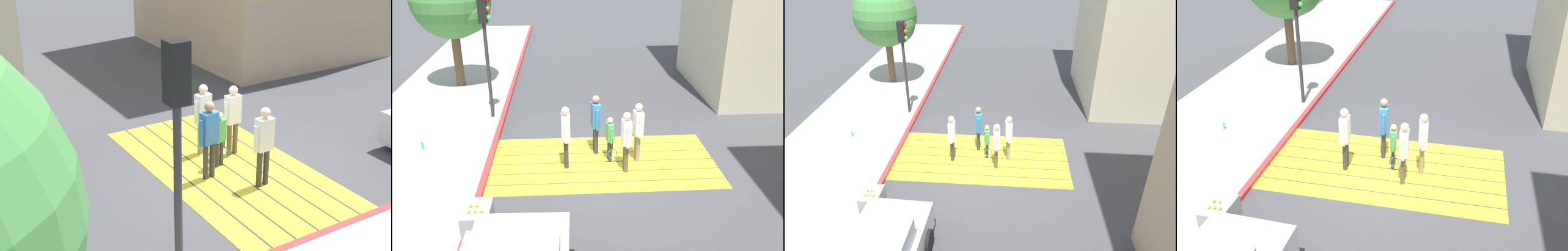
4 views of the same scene
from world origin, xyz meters
The scene contains 13 objects.
ground_plane centered at (0.00, 0.00, 0.00)m, with size 120.00×120.00×0.00m, color #424244.
crosswalk_stripes centered at (0.00, 0.00, 0.01)m, with size 6.40×3.25×0.01m.
sidewalk_west centered at (-5.60, 0.00, 0.06)m, with size 4.80×40.00×0.12m, color #ADA8A0.
curb_painted centered at (-3.25, 0.00, 0.07)m, with size 0.16×40.00×0.13m, color #BC3333.
traffic_light_corner centered at (-3.58, 3.33, 3.04)m, with size 0.39×0.28×4.24m.
street_tree centered at (-5.34, 6.89, 3.63)m, with size 3.20×3.20×5.32m.
tennis_ball_cart centered at (-2.90, -3.44, 0.70)m, with size 0.56×0.80×1.02m.
water_bottle centered at (-5.34, 0.94, 0.23)m, with size 0.07×0.07×0.22m, color #33A5BF.
pedestrian_adult_lead centered at (-0.17, 0.62, 1.05)m, with size 0.28×0.52×1.81m.
pedestrian_adult_trailing centered at (0.98, 0.06, 1.02)m, with size 0.27×0.51×1.76m.
pedestrian_adult_side centered at (0.57, -0.51, 1.02)m, with size 0.25×0.51×1.75m.
pedestrian_teen_behind centered at (-1.06, -0.18, 1.05)m, with size 0.24×0.53×1.81m.
pedestrian_child_with_racket centered at (0.20, 0.11, 0.76)m, with size 0.31×0.42×1.34m.
Camera 2 is at (-1.10, -10.67, 5.96)m, focal length 38.97 mm.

